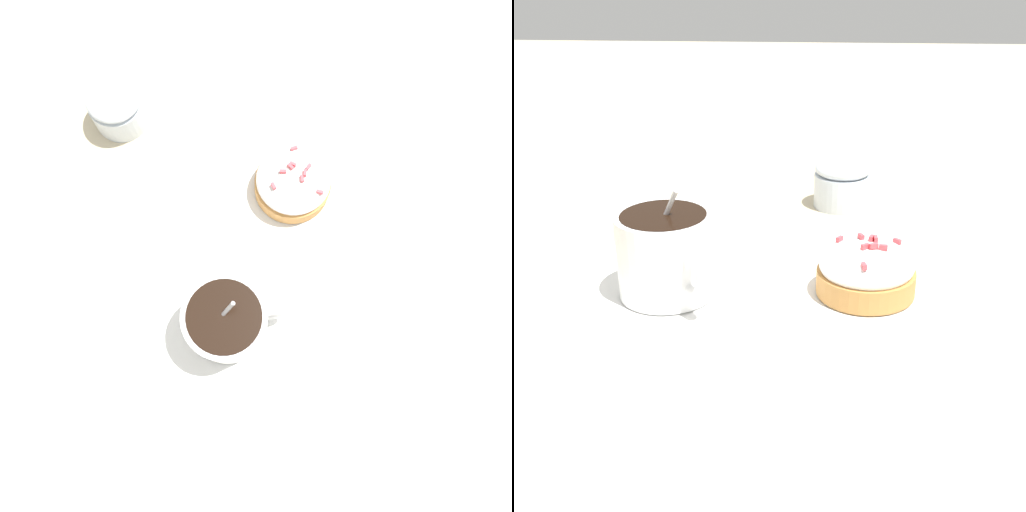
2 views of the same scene
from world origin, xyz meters
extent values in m
plane|color=#C6B793|center=(0.00, 0.00, 0.00)|extent=(3.00, 3.00, 0.00)
cube|color=white|center=(0.00, 0.00, 0.00)|extent=(0.34, 0.33, 0.00)
cylinder|color=white|center=(0.08, 0.00, 0.04)|extent=(0.08, 0.08, 0.07)
cylinder|color=black|center=(0.08, 0.00, 0.07)|extent=(0.07, 0.07, 0.01)
torus|color=white|center=(0.06, 0.03, 0.04)|extent=(0.03, 0.04, 0.04)
ellipsoid|color=silver|center=(0.06, 0.01, 0.01)|extent=(0.03, 0.03, 0.01)
cylinder|color=silver|center=(0.09, -0.01, 0.06)|extent=(0.04, 0.02, 0.08)
cylinder|color=#C18442|center=(-0.08, -0.01, 0.01)|extent=(0.08, 0.08, 0.02)
ellipsoid|color=white|center=(-0.08, -0.01, 0.03)|extent=(0.08, 0.08, 0.04)
cube|color=#EA4C56|center=(-0.11, -0.02, 0.05)|extent=(0.01, 0.01, 0.00)
cube|color=#EA4C56|center=(-0.06, -0.02, 0.05)|extent=(0.01, 0.01, 0.00)
cube|color=#EA4C56|center=(-0.08, -0.02, 0.05)|extent=(0.01, 0.01, 0.00)
cube|color=#EA4C56|center=(-0.08, 0.00, 0.05)|extent=(0.01, 0.01, 0.00)
cube|color=#EA4C56|center=(-0.08, 0.02, 0.04)|extent=(0.00, 0.01, 0.00)
cube|color=#EA4C56|center=(-0.09, 0.00, 0.05)|extent=(0.01, 0.01, 0.00)
cube|color=#EA4C56|center=(-0.09, -0.02, 0.05)|extent=(0.00, 0.01, 0.00)
cube|color=#EA4C56|center=(-0.09, -0.02, 0.05)|extent=(0.01, 0.01, 0.00)
cube|color=#EA4C56|center=(-0.10, 0.00, 0.05)|extent=(0.01, 0.00, 0.00)
cylinder|color=silver|center=(-0.07, -0.23, 0.02)|extent=(0.06, 0.06, 0.04)
ellipsoid|color=silver|center=(-0.07, -0.23, 0.04)|extent=(0.06, 0.06, 0.02)
camera|label=1|loc=(0.12, 0.05, 0.53)|focal=35.00mm
camera|label=2|loc=(-0.03, 0.53, 0.29)|focal=50.00mm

